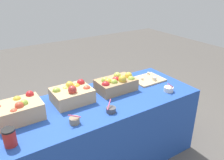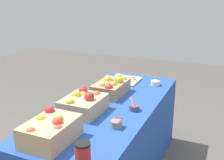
% 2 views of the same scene
% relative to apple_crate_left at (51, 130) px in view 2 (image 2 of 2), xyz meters
% --- Properties ---
extents(table, '(1.90, 0.76, 0.74)m').
position_rel_apple_crate_left_xyz_m(table, '(0.73, -0.09, -0.45)').
color(table, '#234CAD').
rests_on(table, ground_plane).
extents(apple_crate_left, '(0.37, 0.26, 0.18)m').
position_rel_apple_crate_left_xyz_m(apple_crate_left, '(0.00, 0.00, 0.00)').
color(apple_crate_left, tan).
rests_on(apple_crate_left, table).
extents(apple_crate_middle, '(0.35, 0.29, 0.19)m').
position_rel_apple_crate_left_xyz_m(apple_crate_middle, '(0.49, 0.04, -0.00)').
color(apple_crate_middle, tan).
rests_on(apple_crate_middle, table).
extents(apple_crate_right, '(0.39, 0.25, 0.18)m').
position_rel_apple_crate_left_xyz_m(apple_crate_right, '(0.96, 0.00, -0.00)').
color(apple_crate_right, tan).
rests_on(apple_crate_right, table).
extents(cutting_board_back, '(0.34, 0.27, 0.05)m').
position_rel_apple_crate_left_xyz_m(cutting_board_back, '(1.39, 0.02, -0.07)').
color(cutting_board_back, '#D1B284').
rests_on(cutting_board_back, table).
extents(sample_bowl_near, '(0.10, 0.08, 0.10)m').
position_rel_apple_crate_left_xyz_m(sample_bowl_near, '(0.35, -0.30, -0.05)').
color(sample_bowl_near, gray).
rests_on(sample_bowl_near, table).
extents(sample_bowl_mid, '(0.09, 0.09, 0.10)m').
position_rel_apple_crate_left_xyz_m(sample_bowl_mid, '(0.68, -0.32, -0.06)').
color(sample_bowl_mid, '#4C4C51').
rests_on(sample_bowl_mid, table).
extents(sample_bowl_far, '(0.10, 0.10, 0.11)m').
position_rel_apple_crate_left_xyz_m(sample_bowl_far, '(1.39, -0.31, -0.05)').
color(sample_bowl_far, silver).
rests_on(sample_bowl_far, table).
extents(coffee_cup, '(0.09, 0.09, 0.13)m').
position_rel_apple_crate_left_xyz_m(coffee_cup, '(-0.13, -0.31, -0.01)').
color(coffee_cup, red).
rests_on(coffee_cup, table).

